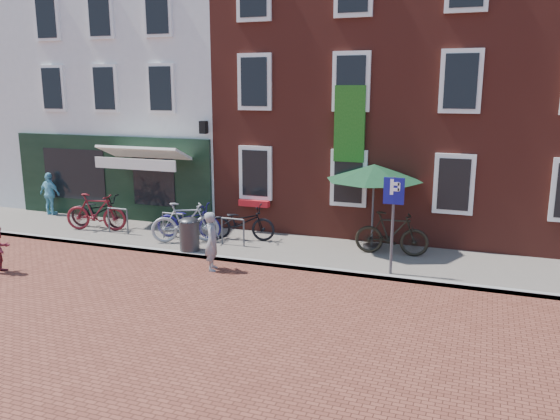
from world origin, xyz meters
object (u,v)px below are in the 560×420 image
(parking_sign, at_px, (393,208))
(bicycle_1, at_px, (96,212))
(bicycle_0, at_px, (98,211))
(bicycle_2, at_px, (189,221))
(cafe_person, at_px, (50,194))
(bicycle_5, at_px, (392,234))
(litter_bin, at_px, (189,232))
(bicycle_3, at_px, (185,222))
(bicycle_4, at_px, (241,222))
(woman, at_px, (212,241))
(parasol, at_px, (374,169))

(parking_sign, xyz_separation_m, bicycle_1, (-9.65, 1.04, -1.07))
(bicycle_0, bearing_deg, bicycle_2, -96.62)
(cafe_person, bearing_deg, bicycle_5, -178.46)
(litter_bin, bearing_deg, bicycle_5, 16.16)
(parking_sign, relative_size, bicycle_0, 1.18)
(bicycle_2, distance_m, bicycle_3, 0.47)
(bicycle_1, relative_size, bicycle_4, 0.97)
(bicycle_1, distance_m, bicycle_2, 3.28)
(bicycle_2, xyz_separation_m, bicycle_4, (1.59, 0.37, 0.00))
(bicycle_1, xyz_separation_m, bicycle_2, (3.28, 0.22, -0.06))
(litter_bin, relative_size, bicycle_4, 0.50)
(woman, bearing_deg, parking_sign, -96.58)
(bicycle_2, bearing_deg, litter_bin, -157.14)
(cafe_person, distance_m, bicycle_1, 3.32)
(parking_sign, xyz_separation_m, woman, (-4.44, -0.97, -1.01))
(litter_bin, height_order, cafe_person, cafe_person)
(woman, bearing_deg, bicycle_0, 47.43)
(bicycle_0, xyz_separation_m, bicycle_4, (5.05, 0.23, 0.00))
(parking_sign, bearing_deg, bicycle_0, 171.96)
(bicycle_2, bearing_deg, woman, -145.99)
(cafe_person, bearing_deg, bicycle_3, 171.30)
(litter_bin, distance_m, bicycle_0, 4.35)
(parasol, distance_m, bicycle_5, 1.88)
(litter_bin, xyz_separation_m, bicycle_3, (-0.55, 0.74, 0.07))
(bicycle_0, relative_size, bicycle_1, 1.03)
(woman, relative_size, bicycle_1, 0.76)
(bicycle_5, bearing_deg, bicycle_4, 86.17)
(woman, bearing_deg, bicycle_5, -77.00)
(bicycle_4, bearing_deg, bicycle_3, 109.94)
(parasol, relative_size, bicycle_5, 1.36)
(woman, distance_m, bicycle_5, 4.93)
(cafe_person, bearing_deg, bicycle_4, 179.55)
(cafe_person, xyz_separation_m, bicycle_3, (6.45, -1.56, -0.17))
(litter_bin, bearing_deg, cafe_person, 161.82)
(cafe_person, xyz_separation_m, bicycle_2, (6.32, -1.11, -0.23))
(parking_sign, bearing_deg, cafe_person, 169.47)
(parasol, relative_size, woman, 1.79)
(parasol, bearing_deg, bicycle_0, -175.07)
(woman, bearing_deg, bicycle_4, -11.32)
(bicycle_1, bearing_deg, litter_bin, -116.94)
(woman, distance_m, bicycle_0, 5.89)
(parasol, xyz_separation_m, bicycle_3, (-5.34, -1.36, -1.68))
(bicycle_3, height_order, bicycle_4, bicycle_3)
(parasol, bearing_deg, litter_bin, -156.33)
(parking_sign, relative_size, parasol, 0.89)
(bicycle_3, xyz_separation_m, bicycle_4, (1.46, 0.82, -0.06))
(cafe_person, height_order, bicycle_0, cafe_person)
(parasol, height_order, woman, parasol)
(litter_bin, bearing_deg, bicycle_3, 126.66)
(cafe_person, xyz_separation_m, bicycle_1, (3.04, -1.32, -0.17))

